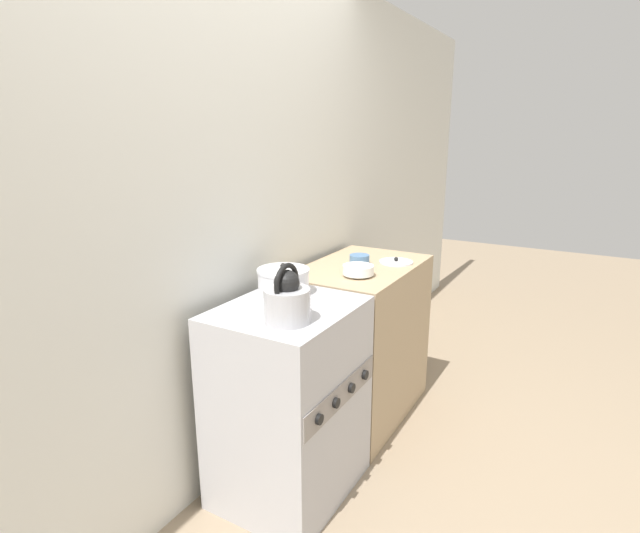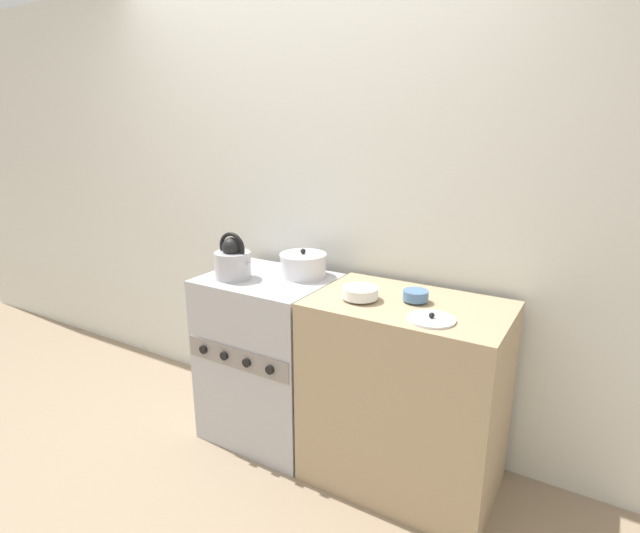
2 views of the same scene
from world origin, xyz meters
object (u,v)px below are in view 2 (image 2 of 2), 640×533
(cooking_pot, at_px, (303,265))
(enamel_bowl, at_px, (360,293))
(small_ceramic_bowl, at_px, (416,295))
(kettle, at_px, (233,261))
(loose_pot_lid, at_px, (431,319))
(stove, at_px, (270,357))

(cooking_pot, bearing_deg, enamel_bowl, -23.37)
(small_ceramic_bowl, bearing_deg, cooking_pot, 172.71)
(enamel_bowl, bearing_deg, cooking_pot, 156.63)
(kettle, bearing_deg, loose_pot_lid, -2.09)
(cooking_pot, distance_m, loose_pot_lid, 0.82)
(cooking_pot, height_order, small_ceramic_bowl, cooking_pot)
(kettle, bearing_deg, small_ceramic_bowl, 7.95)
(small_ceramic_bowl, bearing_deg, enamel_bowl, -156.04)
(cooking_pot, xyz_separation_m, loose_pot_lid, (0.78, -0.25, -0.05))
(cooking_pot, relative_size, loose_pot_lid, 1.25)
(kettle, bearing_deg, cooking_pot, 36.39)
(loose_pot_lid, bearing_deg, enamel_bowl, 168.91)
(loose_pot_lid, bearing_deg, kettle, 177.91)
(kettle, height_order, loose_pot_lid, kettle)
(stove, bearing_deg, small_ceramic_bowl, 2.57)
(stove, distance_m, enamel_bowl, 0.76)
(stove, bearing_deg, cooking_pot, 39.04)
(loose_pot_lid, bearing_deg, small_ceramic_bowl, 127.89)
(enamel_bowl, bearing_deg, stove, 173.55)
(cooking_pot, distance_m, enamel_bowl, 0.46)
(kettle, relative_size, enamel_bowl, 1.49)
(stove, distance_m, kettle, 0.57)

